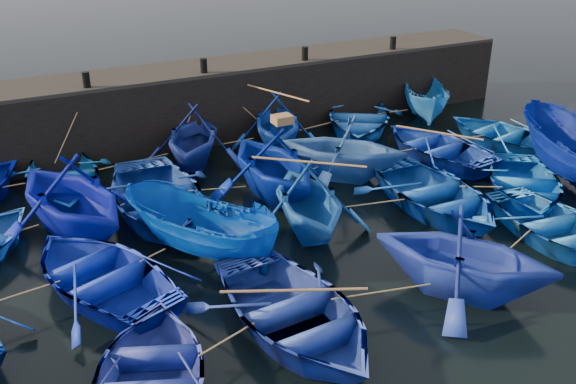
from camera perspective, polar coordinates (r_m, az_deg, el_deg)
name	(u,v)px	position (r m, az deg, el deg)	size (l,w,h in m)	color
ground	(348,267)	(15.90, 5.32, -6.67)	(120.00, 120.00, 0.00)	black
quay_wall	(198,104)	(24.09, -8.04, 7.79)	(26.00, 2.50, 2.50)	black
quay_top	(195,69)	(23.74, -8.23, 10.81)	(26.00, 2.50, 0.12)	black
bollard_1	(86,80)	(21.87, -17.50, 9.50)	(0.24, 0.24, 0.50)	black
bollard_2	(204,66)	(22.84, -7.50, 11.08)	(0.24, 0.24, 0.50)	black
bollard_3	(305,53)	(24.44, 1.51, 12.22)	(0.24, 0.24, 0.50)	black
bollard_4	(393,43)	(26.55, 9.31, 12.96)	(0.24, 0.24, 0.50)	black
boat_1	(62,179)	(20.54, -19.47, 1.12)	(3.32, 4.64, 0.96)	#0F58A7
boat_2	(193,136)	(21.50, -8.43, 4.99)	(3.38, 3.92, 2.06)	navy
boat_3	(277,122)	(22.64, -1.03, 6.27)	(3.34, 3.87, 2.04)	navy
boat_4	(358,118)	(24.72, 6.27, 6.56)	(3.59, 5.01, 1.04)	#174EA3
boat_5	(426,100)	(26.32, 12.17, 7.96)	(1.57, 4.17, 1.61)	blue
boat_7	(71,195)	(17.58, -18.75, -0.22)	(3.99, 4.63, 2.44)	#06119D
boat_8	(156,197)	(18.41, -11.65, -0.45)	(3.83, 5.36, 1.11)	navy
boat_9	(273,162)	(18.85, -1.31, 2.69)	(3.76, 4.36, 2.30)	#001885
boat_10	(342,147)	(20.27, 4.86, 4.00)	(3.48, 4.04, 2.12)	#2959A2
boat_11	(437,146)	(22.49, 13.12, 3.98)	(3.23, 4.51, 0.94)	#12329A
boat_12	(502,134)	(24.36, 18.52, 4.92)	(3.11, 4.34, 0.90)	blue
boat_14	(102,273)	(15.29, -16.25, -6.96)	(3.36, 4.69, 0.97)	#0E24B9
boat_15	(200,230)	(15.87, -7.87, -3.37)	(1.64, 4.36, 1.69)	#00399C
boat_16	(308,199)	(16.86, 1.78, -0.62)	(3.36, 3.90, 2.05)	#1654B1
boat_17	(435,194)	(18.82, 12.92, -0.14)	(3.52, 4.92, 1.02)	#0D44A7
boat_18	(524,184)	(20.33, 20.25, 0.67)	(3.16, 4.42, 0.92)	blue
boat_19	(570,153)	(21.71, 23.77, 3.17)	(1.95, 5.18, 2.00)	#001171
boat_21	(152,375)	(12.28, -12.01, -15.66)	(3.07, 4.30, 0.89)	navy
boat_22	(294,312)	(13.42, 0.53, -10.65)	(3.53, 4.93, 1.02)	navy
boat_23	(465,254)	(14.80, 15.45, -5.31)	(3.53, 4.10, 2.16)	#1931A6
boat_24	(555,226)	(18.12, 22.62, -2.82)	(3.09, 4.32, 0.90)	blue
wooden_crate	(282,119)	(18.52, -0.51, 6.48)	(0.55, 0.45, 0.24)	brown
mooring_ropes	(266,165)	(19.33, -2.00, 2.39)	(17.28, 11.71, 2.10)	tan
loose_oars	(335,155)	(18.34, 4.18, 3.29)	(11.05, 11.69, 1.17)	#99724C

